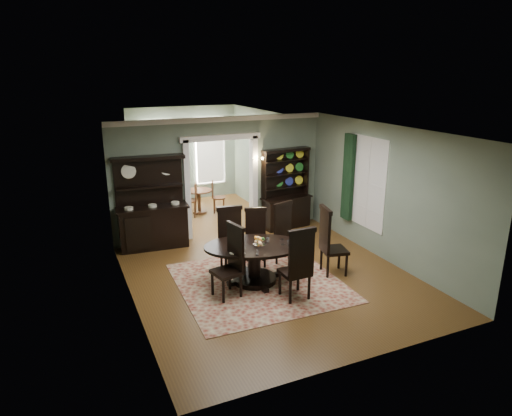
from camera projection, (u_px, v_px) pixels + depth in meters
The scene contains 19 objects.
room at pixel (272, 204), 8.90m from camera, with size 5.51×6.01×3.01m.
parlor at pixel (192, 159), 13.71m from camera, with size 3.51×3.50×3.01m.
doorway_trim at pixel (221, 172), 11.47m from camera, with size 2.08×0.25×2.57m.
right_window at pixel (358, 180), 10.71m from camera, with size 0.15×1.47×2.12m.
wall_sconce at pixel (258, 160), 11.63m from camera, with size 0.27×0.21×0.21m.
rug at pixel (259, 282), 9.15m from camera, with size 3.11×3.08×0.01m, color maroon.
dining_table at pixel (254, 256), 9.05m from camera, with size 2.32×2.32×0.79m.
centerpiece at pixel (259, 243), 8.91m from camera, with size 1.27×0.81×0.21m.
chair_far_left at pixel (231, 238), 9.46m from camera, with size 0.57×0.55×1.41m.
chair_far_mid at pixel (256, 235), 9.91m from camera, with size 0.58×0.57×1.25m.
chair_far_right at pixel (286, 232), 9.87m from camera, with size 0.63×0.62×1.38m.
chair_end_left at pixel (231, 259), 8.47m from camera, with size 0.59×0.61×1.39m.
chair_end_right at pixel (329, 239), 9.34m from camera, with size 0.61×0.63×1.45m.
chair_near at pixel (298, 263), 8.25m from camera, with size 0.55×0.51×1.43m.
sideboard at pixel (152, 216), 10.79m from camera, with size 1.71×0.71×2.20m.
welsh_dresser at pixel (286, 199), 12.20m from camera, with size 1.41×0.63×2.13m.
parlor_table at pixel (199, 198), 13.46m from camera, with size 0.76×0.76×0.70m.
parlor_chair_left at pixel (192, 199), 13.11m from camera, with size 0.48×0.47×1.00m.
parlor_chair_right at pixel (217, 196), 13.51m from camera, with size 0.45×0.44×0.95m.
Camera 1 is at (-3.75, -7.63, 4.11)m, focal length 32.00 mm.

